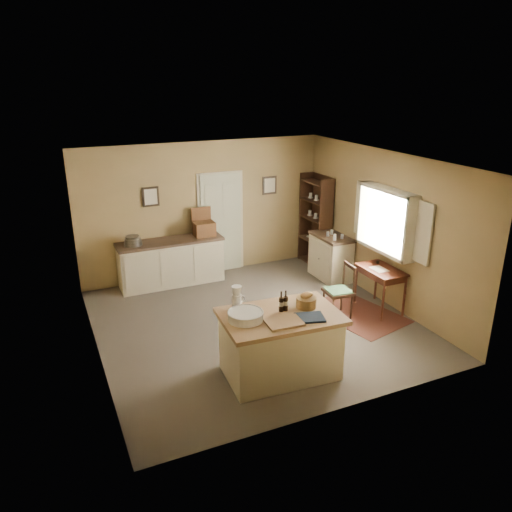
{
  "coord_description": "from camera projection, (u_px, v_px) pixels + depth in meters",
  "views": [
    {
      "loc": [
        -3.02,
        -6.77,
        3.92
      ],
      "look_at": [
        0.07,
        0.1,
        1.15
      ],
      "focal_mm": 35.0,
      "sensor_mm": 36.0,
      "label": 1
    }
  ],
  "objects": [
    {
      "name": "wall_front",
      "position": [
        343.0,
        312.0,
        5.71
      ],
      "size": [
        5.0,
        0.1,
        2.7
      ],
      "primitive_type": "cube",
      "color": "#957A4D",
      "rests_on": "ground"
    },
    {
      "name": "wall_left",
      "position": [
        90.0,
        271.0,
        6.89
      ],
      "size": [
        0.1,
        5.0,
        2.7
      ],
      "primitive_type": "cube",
      "color": "#957A4D",
      "rests_on": "ground"
    },
    {
      "name": "ground",
      "position": [
        255.0,
        323.0,
        8.31
      ],
      "size": [
        5.0,
        5.0,
        0.0
      ],
      "primitive_type": "plane",
      "color": "#62574B",
      "rests_on": "ground"
    },
    {
      "name": "shelving_unit",
      "position": [
        317.0,
        221.0,
        10.6
      ],
      "size": [
        0.33,
        0.87,
        1.94
      ],
      "color": "black",
      "rests_on": "ground"
    },
    {
      "name": "window",
      "position": [
        388.0,
        220.0,
        8.54
      ],
      "size": [
        0.25,
        1.99,
        1.12
      ],
      "color": "beige",
      "rests_on": "ground"
    },
    {
      "name": "desk_chair",
      "position": [
        338.0,
        292.0,
        8.4
      ],
      "size": [
        0.46,
        0.46,
        0.91
      ],
      "primitive_type": null,
      "rotation": [
        0.0,
        0.0,
        -0.08
      ],
      "color": "black",
      "rests_on": "ground"
    },
    {
      "name": "door",
      "position": [
        221.0,
        222.0,
        10.2
      ],
      "size": [
        0.97,
        0.06,
        2.11
      ],
      "primitive_type": "cube",
      "color": "#B0B293",
      "rests_on": "ground"
    },
    {
      "name": "work_island",
      "position": [
        280.0,
        343.0,
        6.76
      ],
      "size": [
        1.64,
        1.13,
        1.2
      ],
      "rotation": [
        0.0,
        0.0,
        -0.06
      ],
      "color": "beige",
      "rests_on": "ground"
    },
    {
      "name": "writing_desk",
      "position": [
        381.0,
        274.0,
        8.58
      ],
      "size": [
        0.52,
        0.86,
        0.82
      ],
      "color": "black",
      "rests_on": "ground"
    },
    {
      "name": "ceiling",
      "position": [
        254.0,
        161.0,
        7.38
      ],
      "size": [
        5.0,
        5.0,
        0.0
      ],
      "primitive_type": "plane",
      "color": "silver",
      "rests_on": "wall_back"
    },
    {
      "name": "rug",
      "position": [
        356.0,
        314.0,
        8.63
      ],
      "size": [
        1.43,
        1.81,
        0.01
      ],
      "primitive_type": "cube",
      "rotation": [
        0.0,
        0.0,
        0.23
      ],
      "color": "#52271B",
      "rests_on": "ground"
    },
    {
      "name": "wall_right",
      "position": [
        384.0,
        228.0,
        8.81
      ],
      "size": [
        0.1,
        5.0,
        2.7
      ],
      "primitive_type": "cube",
      "color": "#957A4D",
      "rests_on": "ground"
    },
    {
      "name": "wall_back",
      "position": [
        204.0,
        210.0,
        9.99
      ],
      "size": [
        5.0,
        0.1,
        2.7
      ],
      "primitive_type": "cube",
      "color": "#957A4D",
      "rests_on": "ground"
    },
    {
      "name": "right_cabinet",
      "position": [
        331.0,
        256.0,
        10.01
      ],
      "size": [
        0.53,
        0.95,
        0.99
      ],
      "color": "beige",
      "rests_on": "ground"
    },
    {
      "name": "framed_prints",
      "position": [
        213.0,
        191.0,
        9.92
      ],
      "size": [
        2.82,
        0.02,
        0.38
      ],
      "color": "black",
      "rests_on": "ground"
    },
    {
      "name": "sideboard",
      "position": [
        172.0,
        261.0,
        9.73
      ],
      "size": [
        2.04,
        0.58,
        1.18
      ],
      "color": "beige",
      "rests_on": "ground"
    }
  ]
}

